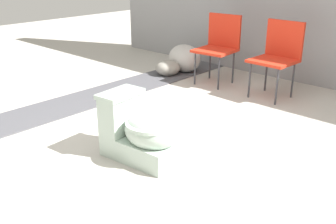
# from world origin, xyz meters

# --- Properties ---
(ground_plane) EXTENTS (14.00, 14.00, 0.00)m
(ground_plane) POSITION_xyz_m (0.00, 0.00, 0.00)
(ground_plane) COLOR #B7B2A8
(gravel_strip) EXTENTS (0.56, 8.00, 0.01)m
(gravel_strip) POSITION_xyz_m (-1.30, 0.50, 0.01)
(gravel_strip) COLOR #4C4C51
(gravel_strip) RESTS_ON ground
(toilet) EXTENTS (0.66, 0.43, 0.52)m
(toilet) POSITION_xyz_m (0.14, -0.14, 0.22)
(toilet) COLOR #B2C6B7
(toilet) RESTS_ON ground
(folding_chair_left) EXTENTS (0.47, 0.47, 0.83)m
(folding_chair_left) POSITION_xyz_m (-0.63, 1.92, 0.51)
(folding_chair_left) COLOR red
(folding_chair_left) RESTS_ON ground
(folding_chair_middle) EXTENTS (0.46, 0.46, 0.83)m
(folding_chair_middle) POSITION_xyz_m (0.16, 1.94, 0.51)
(folding_chair_middle) COLOR red
(folding_chair_middle) RESTS_ON ground
(boulder_near) EXTENTS (0.37, 0.39, 0.21)m
(boulder_near) POSITION_xyz_m (-1.30, 1.71, 0.10)
(boulder_near) COLOR gray
(boulder_near) RESTS_ON ground
(boulder_far) EXTENTS (0.58, 0.50, 0.37)m
(boulder_far) POSITION_xyz_m (-1.26, 2.01, 0.19)
(boulder_far) COLOR #B7B2AD
(boulder_far) RESTS_ON ground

